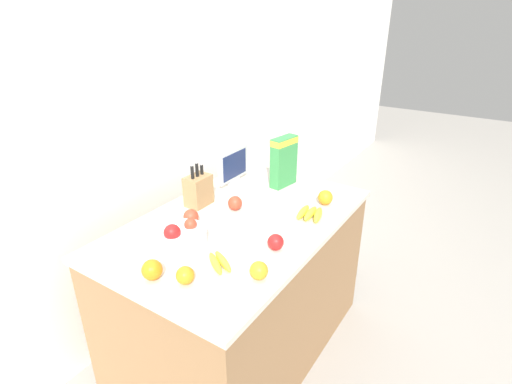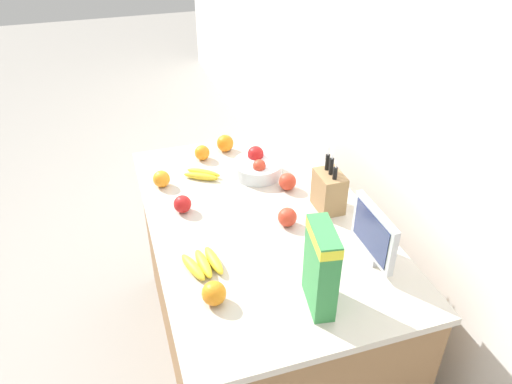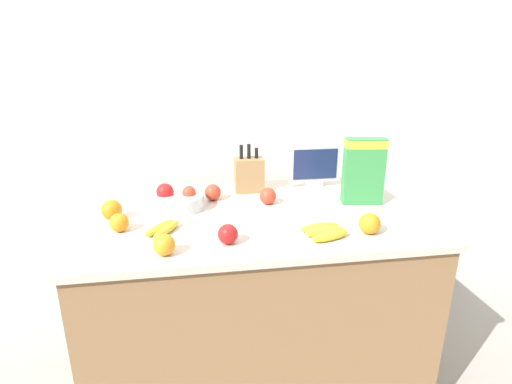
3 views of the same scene
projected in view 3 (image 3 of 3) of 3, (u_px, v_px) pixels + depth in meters
ground_plane at (254, 367)px, 2.06m from camera, size 14.00×14.00×0.00m
wall_back at (236, 97)px, 2.27m from camera, size 9.00×0.06×2.60m
counter at (254, 295)px, 1.92m from camera, size 1.45×0.91×0.86m
knife_block at (249, 174)px, 2.03m from camera, size 0.14×0.10×0.28m
small_monitor at (315, 165)px, 2.09m from camera, size 0.27×0.03×0.22m
cereal_box at (364, 168)px, 1.83m from camera, size 0.19×0.10×0.31m
fruit_bowl at (177, 200)px, 1.81m from camera, size 0.23×0.23×0.12m
banana_bunch_left at (325, 231)px, 1.53m from camera, size 0.18×0.15×0.04m
banana_bunch_right at (163, 229)px, 1.56m from camera, size 0.15×0.18×0.03m
apple_rear at (213, 192)px, 1.91m from camera, size 0.08×0.08×0.08m
apple_leftmost at (268, 196)px, 1.86m from camera, size 0.08×0.08×0.08m
apple_rightmost at (228, 234)px, 1.46m from camera, size 0.08×0.08×0.08m
orange_mid_left at (164, 245)px, 1.38m from camera, size 0.08×0.08×0.08m
orange_front_right at (119, 223)px, 1.57m from camera, size 0.08×0.08×0.08m
orange_by_cereal at (112, 210)px, 1.68m from camera, size 0.09×0.09×0.09m
orange_back_center at (370, 223)px, 1.55m from camera, size 0.08×0.08×0.08m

